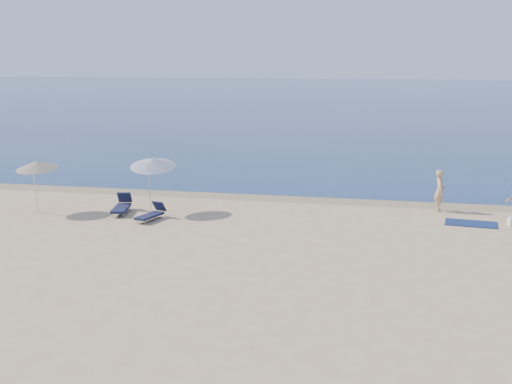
{
  "coord_description": "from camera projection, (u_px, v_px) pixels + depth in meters",
  "views": [
    {
      "loc": [
        1.35,
        -9.92,
        6.64
      ],
      "look_at": [
        -4.0,
        16.0,
        1.0
      ],
      "focal_mm": 45.0,
      "sensor_mm": 36.0,
      "label": 1
    }
  ],
  "objects": [
    {
      "name": "wet_sand_strip",
      "position": [
        355.0,
        202.0,
        29.73
      ],
      "size": [
        240.0,
        1.6,
        0.0
      ],
      "primitive_type": "cube",
      "color": "#847254",
      "rests_on": "ground"
    },
    {
      "name": "person_left",
      "position": [
        440.0,
        191.0,
        27.81
      ],
      "size": [
        0.46,
        0.68,
        1.81
      ],
      "primitive_type": "imported",
      "rotation": [
        0.0,
        0.0,
        1.61
      ],
      "color": "tan",
      "rests_on": "ground"
    },
    {
      "name": "umbrella_near",
      "position": [
        153.0,
        162.0,
        27.37
      ],
      "size": [
        2.34,
        2.36,
        2.57
      ],
      "rotation": [
        0.0,
        0.0,
        0.23
      ],
      "color": "silver",
      "rests_on": "ground"
    },
    {
      "name": "beach_towel",
      "position": [
        471.0,
        223.0,
        25.82
      ],
      "size": [
        2.13,
        1.34,
        0.03
      ],
      "primitive_type": "cube",
      "rotation": [
        0.0,
        0.0,
        -0.12
      ],
      "color": "#0E1C47",
      "rests_on": "ground"
    },
    {
      "name": "sea",
      "position": [
        381.0,
        96.0,
        106.93
      ],
      "size": [
        240.0,
        160.0,
        0.01
      ],
      "primitive_type": "cube",
      "color": "#0D2550",
      "rests_on": "ground"
    },
    {
      "name": "lounger_left",
      "position": [
        122.0,
        206.0,
        27.58
      ],
      "size": [
        0.93,
        1.89,
        0.8
      ],
      "rotation": [
        0.0,
        0.0,
        0.2
      ],
      "color": "#141939",
      "rests_on": "ground"
    },
    {
      "name": "umbrella_far",
      "position": [
        37.0,
        165.0,
        27.36
      ],
      "size": [
        1.97,
        1.99,
        2.38
      ],
      "rotation": [
        0.0,
        0.0,
        -0.12
      ],
      "color": "silver",
      "rests_on": "ground"
    },
    {
      "name": "lounger_right",
      "position": [
        151.0,
        214.0,
        26.38
      ],
      "size": [
        0.93,
        1.66,
        0.7
      ],
      "rotation": [
        0.0,
        0.0,
        -0.28
      ],
      "color": "#141838",
      "rests_on": "ground"
    }
  ]
}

